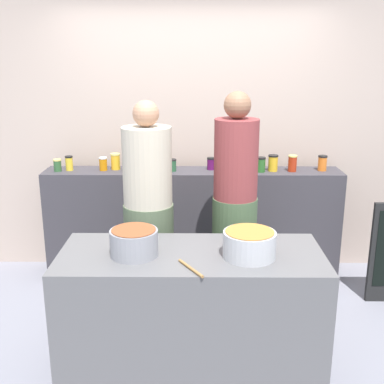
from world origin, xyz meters
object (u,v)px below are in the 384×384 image
Objects in this scene: preserve_jar_10 at (273,163)px; cooking_pot_center at (249,244)px; cooking_pot_left at (134,242)px; preserve_jar_9 at (261,164)px; preserve_jar_7 at (211,163)px; preserve_jar_12 at (322,163)px; preserve_jar_4 at (128,163)px; preserve_jar_11 at (292,163)px; wooden_spoon at (191,268)px; preserve_jar_2 at (103,164)px; preserve_jar_8 at (227,165)px; preserve_jar_1 at (69,163)px; cook_with_tongs at (149,226)px; preserve_jar_5 at (148,163)px; preserve_jar_6 at (172,165)px; preserve_jar_3 at (115,161)px; preserve_jar_0 at (57,165)px; cook_in_cap at (235,218)px.

preserve_jar_10 reaches higher than cooking_pot_center.
preserve_jar_9 is at bearing 55.18° from cooking_pot_left.
preserve_jar_12 is at bearing -1.77° from preserve_jar_7.
preserve_jar_9 is (1.20, -0.05, 0.00)m from preserve_jar_4.
wooden_spoon is (-0.90, -1.62, -0.27)m from preserve_jar_11.
preserve_jar_12 is 2.12m from cooking_pot_left.
preserve_jar_8 is at bearing 0.47° from preserve_jar_2.
cooking_pot_center is at bearing -44.38° from preserve_jar_1.
cook_with_tongs reaches higher than preserve_jar_10.
preserve_jar_9 is 0.44× the size of cooking_pot_left.
preserve_jar_5 reaches higher than preserve_jar_8.
preserve_jar_6 is 0.79× the size of preserve_jar_12.
preserve_jar_10 is at bearing 66.10° from wooden_spoon.
preserve_jar_7 is (0.75, 0.03, -0.01)m from preserve_jar_4.
preserve_jar_2 is 0.11m from preserve_jar_3.
preserve_jar_0 is 0.75× the size of preserve_jar_11.
cook_in_cap reaches higher than preserve_jar_3.
preserve_jar_10 is 0.48× the size of cooking_pot_left.
preserve_jar_6 is 0.50m from preserve_jar_8.
cook_in_cap is at bearing 70.67° from wooden_spoon.
preserve_jar_5 is (0.81, 0.08, 0.01)m from preserve_jar_0.
preserve_jar_10 is at bearing -0.30° from preserve_jar_1.
preserve_jar_1 is 1.29m from preserve_jar_7.
preserve_jar_8 is at bearing 65.11° from cooking_pot_left.
cook_in_cap is (-0.39, -0.69, -0.29)m from preserve_jar_10.
preserve_jar_5 is at bearing 0.50° from preserve_jar_3.
cook_in_cap is at bearing -44.92° from preserve_jar_5.
preserve_jar_2 is 1.88m from cooking_pot_center.
preserve_jar_9 reaches higher than preserve_jar_5.
preserve_jar_12 is at bearing 54.66° from wooden_spoon.
preserve_jar_4 is at bearing 175.59° from preserve_jar_6.
cook_with_tongs is 0.67m from cook_in_cap.
preserve_jar_10 is (1.14, -0.05, 0.01)m from preserve_jar_5.
preserve_jar_12 is at bearing 43.29° from cooking_pot_left.
preserve_jar_6 is 1.08m from preserve_jar_11.
preserve_jar_8 is (1.02, -0.03, -0.02)m from preserve_jar_3.
preserve_jar_1 is 0.93m from preserve_jar_6.
preserve_jar_2 is 0.82× the size of preserve_jar_3.
preserve_jar_3 reaches higher than cooking_pot_left.
preserve_jar_2 is 1.99m from preserve_jar_12.
cook_in_cap is (1.14, -0.70, -0.28)m from preserve_jar_2.
preserve_jar_8 is (1.12, 0.01, -0.01)m from preserve_jar_2.
cook_in_cap reaches higher than preserve_jar_5.
preserve_jar_4 is 0.90m from preserve_jar_8.
preserve_jar_9 is 0.91× the size of preserve_jar_11.
preserve_jar_2 reaches higher than wooden_spoon.
preserve_jar_6 is at bearing -4.41° from preserve_jar_4.
preserve_jar_8 is 0.30× the size of cooking_pot_center.
preserve_jar_12 is (0.45, 0.02, -0.00)m from preserve_jar_10.
preserve_jar_2 is 0.23m from preserve_jar_4.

